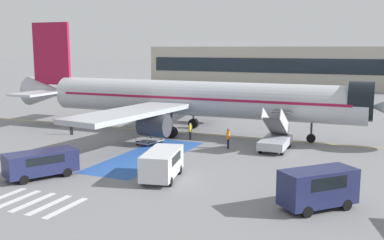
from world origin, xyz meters
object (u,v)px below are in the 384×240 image
airliner (191,98)px  ground_crew_1 (228,137)px  service_van_1 (41,162)px  baggage_cart (150,141)px  fuel_tanker (213,95)px  service_van_2 (318,186)px  ground_crew_2 (190,130)px  terminal_building (309,67)px  boarding_stairs_forward (276,139)px  ground_crew_0 (71,124)px  service_van_3 (162,162)px

airliner → ground_crew_1: 8.40m
service_van_1 → ground_crew_1: (8.97, 13.83, -0.07)m
baggage_cart → ground_crew_1: 7.53m
fuel_tanker → service_van_2: size_ratio=2.01×
fuel_tanker → ground_crew_2: 26.85m
baggage_cart → terminal_building: (3.58, 67.75, 4.33)m
ground_crew_1 → terminal_building: terminal_building is taller
boarding_stairs_forward → ground_crew_1: bearing=-165.1°
airliner → baggage_cart: bearing=-14.1°
ground_crew_0 → ground_crew_1: ground_crew_0 is taller
service_van_2 → baggage_cart: size_ratio=1.58×
service_van_1 → service_van_2: size_ratio=1.17×
baggage_cart → terminal_building: size_ratio=0.04×
service_van_1 → ground_crew_2: service_van_1 is taller
airliner → terminal_building: (2.12, 61.34, 0.86)m
service_van_2 → service_van_3: service_van_2 is taller
fuel_tanker → service_van_1: fuel_tanker is taller
ground_crew_2 → service_van_3: bearing=23.4°
baggage_cart → ground_crew_0: bearing=-175.4°
airliner → ground_crew_0: size_ratio=22.89×
fuel_tanker → ground_crew_0: bearing=164.9°
fuel_tanker → ground_crew_0: (-4.71, -28.53, -0.60)m
service_van_1 → ground_crew_1: 16.48m
ground_crew_1 → service_van_2: bearing=36.1°
ground_crew_0 → boarding_stairs_forward: bearing=-19.0°
ground_crew_1 → terminal_building: 66.83m
baggage_cart → terminal_building: 67.98m
fuel_tanker → service_van_3: (11.29, -38.90, -0.48)m
service_van_1 → ground_crew_0: 15.64m
service_van_1 → ground_crew_1: service_van_1 is taller
service_van_3 → terminal_building: terminal_building is taller
airliner → ground_crew_2: airliner is taller
service_van_3 → ground_crew_2: service_van_3 is taller
boarding_stairs_forward → service_van_1: (-12.98, -15.00, 0.14)m
service_van_1 → terminal_building: 80.70m
fuel_tanker → ground_crew_1: 30.68m
boarding_stairs_forward → ground_crew_0: bearing=-177.0°
service_van_2 → ground_crew_1: (-9.62, 12.44, -0.30)m
service_van_3 → service_van_1: bearing=8.1°
ground_crew_0 → terminal_building: terminal_building is taller
service_van_1 → terminal_building: bearing=-64.7°
boarding_stairs_forward → service_van_3: bearing=-114.2°
fuel_tanker → ground_crew_0: 28.92m
boarding_stairs_forward → airliner: bearing=156.1°
fuel_tanker → service_van_1: bearing=178.9°
service_van_2 → boarding_stairs_forward: bearing=-24.6°
baggage_cart → ground_crew_2: ground_crew_2 is taller
ground_crew_0 → service_van_1: bearing=-82.2°
service_van_1 → ground_crew_2: (4.20, 16.17, -0.19)m
service_van_3 → baggage_cart: (-6.36, 9.69, -0.95)m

